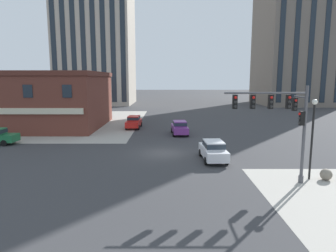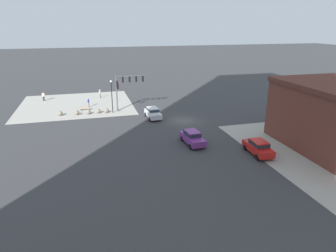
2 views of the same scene
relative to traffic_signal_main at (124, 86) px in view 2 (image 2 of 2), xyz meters
name	(u,v)px [view 2 (image 2 of 2)]	position (x,y,z in m)	size (l,w,h in m)	color
ground_plane	(183,121)	(-7.83, 7.85, -4.38)	(320.00, 320.00, 0.00)	#38383A
sidewalk_corner_slab	(76,104)	(8.17, -6.65, -4.38)	(20.00, 19.00, 0.02)	#A8A399
traffic_signal_main	(124,86)	(0.00, 0.00, 0.00)	(5.34, 2.09, 6.33)	#4C4C51
bollard_sphere_curb_a	(106,111)	(3.22, 0.37, -3.99)	(0.78, 0.78, 0.78)	gray
bollard_sphere_curb_b	(98,111)	(4.54, 0.24, -3.99)	(0.78, 0.78, 0.78)	gray
bollard_sphere_curb_c	(88,112)	(6.15, 0.40, -3.99)	(0.78, 0.78, 0.78)	gray
bollard_sphere_curb_d	(77,113)	(7.97, 0.37, -3.99)	(0.78, 0.78, 0.78)	gray
bollard_sphere_curb_e	(60,113)	(10.55, 0.06, -3.99)	(0.78, 0.78, 0.78)	gray
bench_near_signal	(84,108)	(6.78, -2.21, -4.05)	(1.83, 0.62, 0.49)	tan
pedestrian_near_bench	(100,93)	(3.61, -10.73, -3.36)	(0.35, 0.48, 1.76)	gray
pedestrian_at_curb	(88,102)	(5.99, -4.17, -3.42)	(0.30, 0.53, 1.68)	gray
pedestrian_walking_east	(43,96)	(14.25, -11.21, -3.35)	(0.53, 0.28, 1.78)	black
street_lamp_corner_near	(112,93)	(2.17, 0.53, -0.97)	(0.36, 0.36, 5.44)	black
car_main_northbound_near	(258,147)	(-12.15, 22.04, -3.46)	(2.00, 4.45, 1.68)	red
car_main_northbound_far	(153,113)	(-3.64, 5.34, -3.46)	(2.07, 4.49, 1.68)	silver
car_main_southbound_near	(298,113)	(-25.42, 11.54, -3.46)	(4.46, 2.01, 1.68)	#1E6B3D
car_main_southbound_far	(192,137)	(-5.99, 17.16, -3.46)	(2.10, 4.50, 1.68)	#7A3389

